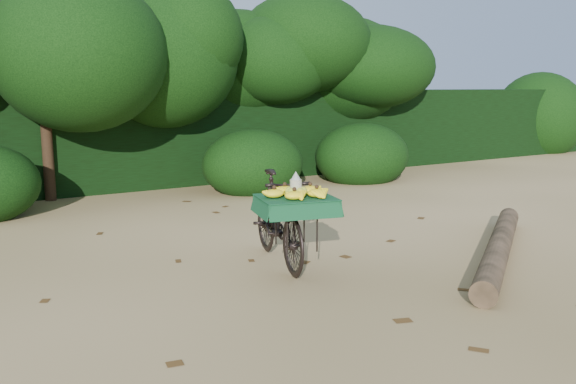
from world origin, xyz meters
TOP-DOWN VIEW (x-y plane):
  - ground at (0.00, 0.00)m, footprint 80.00×80.00m
  - vendor_bicycle at (-0.44, 0.13)m, footprint 0.99×1.82m
  - fallen_log at (1.78, -0.95)m, footprint 2.96×2.20m
  - hedge_backdrop at (0.00, 6.30)m, footprint 26.00×1.80m
  - tree_row at (-0.65, 5.50)m, footprint 14.50×2.00m
  - bush_clumps at (0.50, 4.30)m, footprint 8.80×1.70m
  - leaf_litter at (0.00, 0.65)m, footprint 7.00×7.30m

SIDE VIEW (x-z plane):
  - ground at x=0.00m, z-range 0.00..0.00m
  - leaf_litter at x=0.00m, z-range 0.00..0.01m
  - fallen_log at x=1.78m, z-range 0.00..0.25m
  - bush_clumps at x=0.50m, z-range 0.00..0.90m
  - vendor_bicycle at x=-0.44m, z-range 0.01..1.02m
  - hedge_backdrop at x=0.00m, z-range 0.00..1.80m
  - tree_row at x=-0.65m, z-range 0.00..4.00m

